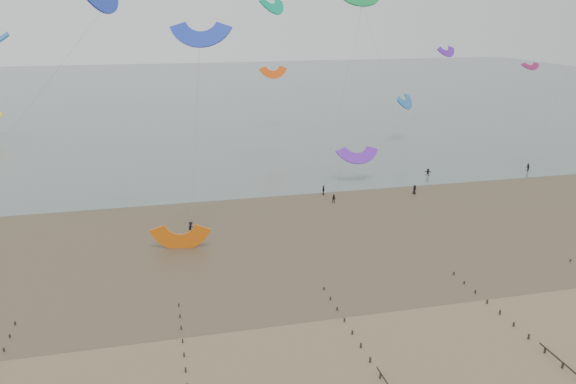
% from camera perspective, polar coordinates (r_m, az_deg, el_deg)
% --- Properties ---
extents(ground, '(500.00, 500.00, 0.00)m').
position_cam_1_polar(ground, '(60.83, 3.35, -15.42)').
color(ground, brown).
rests_on(ground, ground).
extents(sea_and_shore, '(500.00, 665.00, 0.03)m').
position_cam_1_polar(sea_and_shore, '(90.12, -5.43, -3.95)').
color(sea_and_shore, '#475654').
rests_on(sea_and_shore, ground).
extents(kitesurfers, '(138.48, 22.35, 1.86)m').
position_cam_1_polar(kitesurfers, '(106.49, 5.46, 0.01)').
color(kitesurfers, black).
rests_on(kitesurfers, ground).
extents(grounded_kite, '(8.15, 6.82, 4.02)m').
position_cam_1_polar(grounded_kite, '(84.90, -10.80, -5.62)').
color(grounded_kite, '#E05F0E').
rests_on(grounded_kite, ground).
extents(kites_airborne, '(235.79, 115.79, 41.30)m').
position_cam_1_polar(kites_airborne, '(130.96, -11.12, 12.62)').
color(kites_airborne, '#FF510F').
rests_on(kites_airborne, ground).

